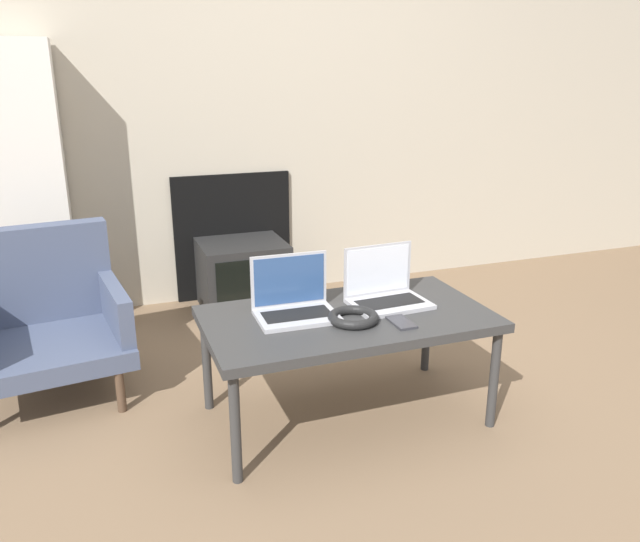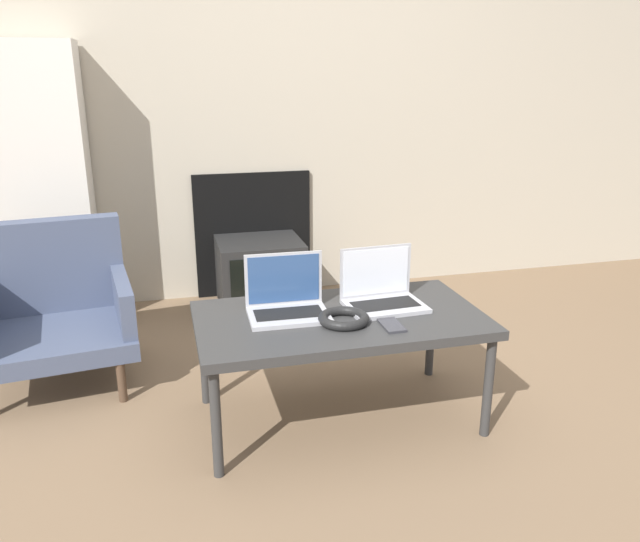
% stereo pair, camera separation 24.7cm
% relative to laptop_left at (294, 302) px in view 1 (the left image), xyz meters
% --- Properties ---
extents(ground_plane, '(14.00, 14.00, 0.00)m').
position_rel_laptop_left_xyz_m(ground_plane, '(0.19, -0.46, -0.49)').
color(ground_plane, '#7A6047').
extents(wall_back, '(7.00, 0.08, 2.60)m').
position_rel_laptop_left_xyz_m(wall_back, '(0.19, 1.52, 0.80)').
color(wall_back, '#B7AD99').
rests_on(wall_back, ground_plane).
extents(table, '(1.08, 0.59, 0.44)m').
position_rel_laptop_left_xyz_m(table, '(0.19, -0.07, -0.09)').
color(table, '#333333').
rests_on(table, ground_plane).
extents(laptop_left, '(0.31, 0.23, 0.22)m').
position_rel_laptop_left_xyz_m(laptop_left, '(0.00, 0.00, 0.00)').
color(laptop_left, '#B2B2B7').
rests_on(laptop_left, table).
extents(laptop_right, '(0.31, 0.23, 0.22)m').
position_rel_laptop_left_xyz_m(laptop_right, '(0.38, -0.00, 0.00)').
color(laptop_right, '#B2B2B7').
rests_on(laptop_right, table).
extents(headphones, '(0.19, 0.19, 0.03)m').
position_rel_laptop_left_xyz_m(headphones, '(0.18, -0.14, -0.03)').
color(headphones, black).
rests_on(headphones, table).
extents(phone, '(0.07, 0.13, 0.01)m').
position_rel_laptop_left_xyz_m(phone, '(0.34, -0.22, -0.05)').
color(phone, '#333338').
rests_on(phone, table).
extents(tv, '(0.48, 0.43, 0.39)m').
position_rel_laptop_left_xyz_m(tv, '(0.10, 1.26, -0.29)').
color(tv, black).
rests_on(tv, ground_plane).
extents(armchair, '(0.68, 0.67, 0.68)m').
position_rel_laptop_left_xyz_m(armchair, '(-0.92, 0.63, -0.15)').
color(armchair, '#47516B').
rests_on(armchair, ground_plane).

